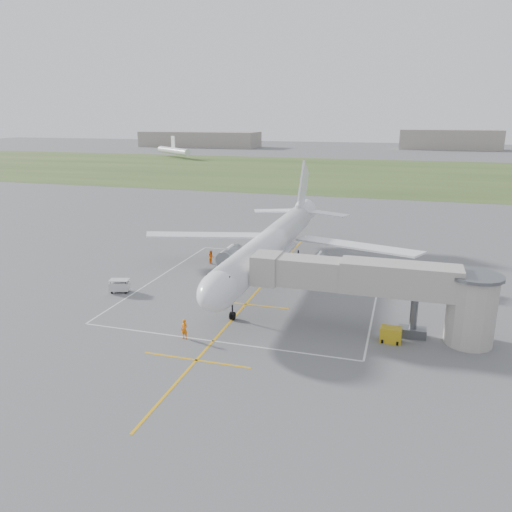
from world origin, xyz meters
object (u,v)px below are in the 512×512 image
(gpu_unit, at_px, (391,335))
(baggage_cart, at_px, (120,286))
(airliner, at_px, (271,244))
(ramp_worker_nose, at_px, (184,329))
(jet_bridge, at_px, (391,288))
(ramp_worker_wing, at_px, (211,257))

(gpu_unit, height_order, baggage_cart, baggage_cart)
(baggage_cart, bearing_deg, airliner, 20.04)
(airliner, distance_m, ramp_worker_nose, 21.48)
(gpu_unit, distance_m, baggage_cart, 32.20)
(jet_bridge, height_order, gpu_unit, jet_bridge)
(ramp_worker_nose, bearing_deg, gpu_unit, 26.60)
(gpu_unit, height_order, ramp_worker_wing, ramp_worker_wing)
(ramp_worker_nose, bearing_deg, baggage_cart, 155.26)
(gpu_unit, bearing_deg, ramp_worker_nose, -162.60)
(airliner, xyz_separation_m, jet_bridge, (15.72, -14.25, 0.35))
(jet_bridge, xyz_separation_m, baggage_cart, (-31.50, 2.91, -3.93))
(gpu_unit, xyz_separation_m, baggage_cart, (-31.84, 4.76, 0.10))
(baggage_cart, distance_m, ramp_worker_nose, 16.19)
(ramp_worker_nose, bearing_deg, jet_bridge, 32.04)
(jet_bridge, bearing_deg, ramp_worker_nose, -159.94)
(jet_bridge, xyz_separation_m, gpu_unit, (0.34, -1.85, -4.02))
(gpu_unit, xyz_separation_m, ramp_worker_wing, (-25.78, 19.27, 0.24))
(gpu_unit, relative_size, baggage_cart, 0.78)
(airliner, height_order, ramp_worker_wing, airliner)
(airliner, distance_m, baggage_cart, 19.76)
(airliner, xyz_separation_m, ramp_worker_wing, (-9.72, 3.18, -3.43))
(baggage_cart, distance_m, ramp_worker_wing, 15.73)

